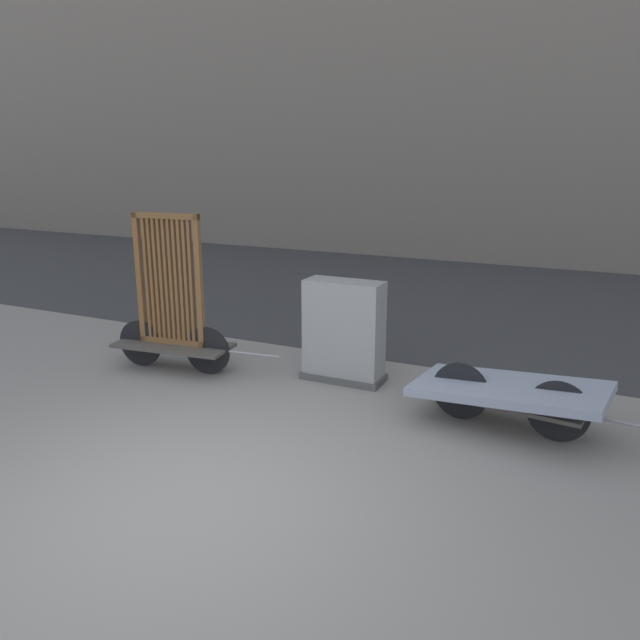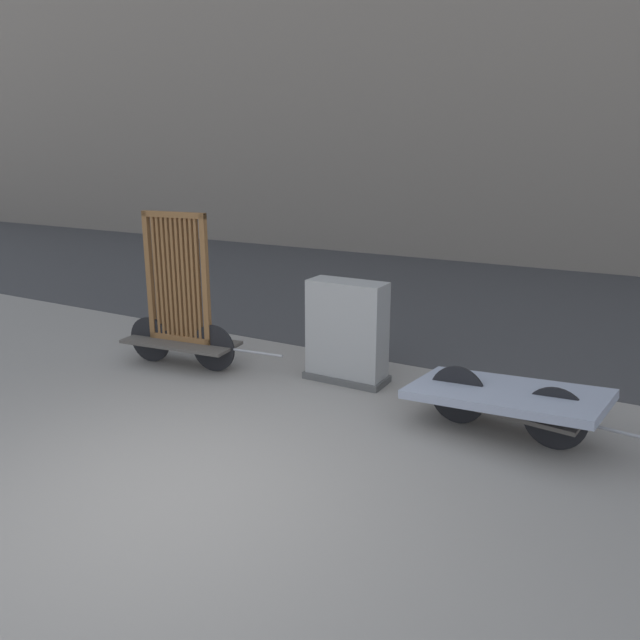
% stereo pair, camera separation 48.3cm
% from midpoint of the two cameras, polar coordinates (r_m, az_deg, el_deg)
% --- Properties ---
extents(ground_plane, '(60.00, 60.00, 0.00)m').
position_cam_midpoint_polar(ground_plane, '(5.27, -14.81, -15.83)').
color(ground_plane, gray).
extents(road_strip, '(56.00, 8.01, 0.01)m').
position_cam_midpoint_polar(road_strip, '(12.00, 10.10, 2.10)').
color(road_strip, '#38383A').
rests_on(road_strip, ground_plane).
extents(bike_cart_with_bedframe, '(2.21, 0.76, 1.97)m').
position_cam_midpoint_polar(bike_cart_with_bedframe, '(7.98, -15.10, 0.35)').
color(bike_cart_with_bedframe, '#4C4742').
rests_on(bike_cart_with_bedframe, ground_plane).
extents(bike_cart_with_mattress, '(2.40, 1.12, 0.60)m').
position_cam_midpoint_polar(bike_cart_with_mattress, '(6.35, 14.75, -6.43)').
color(bike_cart_with_mattress, '#4C4742').
rests_on(bike_cart_with_mattress, ground_plane).
extents(utility_cabinet, '(0.99, 0.44, 1.22)m').
position_cam_midpoint_polar(utility_cabinet, '(7.39, 0.32, -1.36)').
color(utility_cabinet, '#4C4C4C').
rests_on(utility_cabinet, ground_plane).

